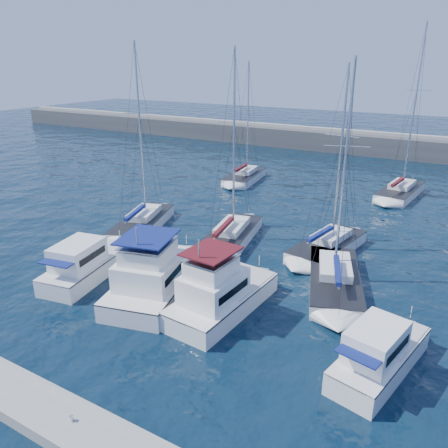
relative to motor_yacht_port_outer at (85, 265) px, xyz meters
The scene contains 14 objects.
ground 9.69m from the motor_yacht_port_outer, ahead, with size 220.00×220.00×0.00m, color black.
breakwater 54.00m from the motor_yacht_port_outer, 79.79° to the left, with size 160.00×6.00×4.45m.
dock 13.76m from the motor_yacht_port_outer, 45.81° to the right, with size 40.00×2.20×0.60m, color gray.
dock_cleat_centre 13.74m from the motor_yacht_port_outer, 45.81° to the right, with size 0.16×0.16×0.25m, color silver.
motor_yacht_port_outer is the anchor object (origin of this frame).
motor_yacht_port_inner 5.58m from the motor_yacht_port_outer, ahead, with size 6.03×9.79×4.69m.
motor_yacht_stbd_inner 10.17m from the motor_yacht_port_outer, ahead, with size 3.83×8.01×4.69m.
motor_yacht_stbd_outer 19.35m from the motor_yacht_port_outer, ahead, with size 3.76×6.99×3.20m.
sailboat_mid_a 9.68m from the motor_yacht_port_outer, 106.49° to the left, with size 5.52×9.08×15.81m.
sailboat_mid_b 11.66m from the motor_yacht_port_outer, 61.45° to the left, with size 4.68×9.56×15.31m.
sailboat_mid_c 17.97m from the motor_yacht_port_outer, 43.41° to the left, with size 4.34×8.30×14.22m.
sailboat_mid_d 16.76m from the motor_yacht_port_outer, 25.50° to the left, with size 5.78×9.27×14.61m.
sailboat_back_a 28.14m from the motor_yacht_port_outer, 94.65° to the left, with size 3.95×8.07×14.25m.
sailboat_back_b 34.32m from the motor_yacht_port_outer, 63.36° to the left, with size 4.12×8.72×17.91m.
Camera 1 is at (11.94, -19.63, 14.05)m, focal length 35.00 mm.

